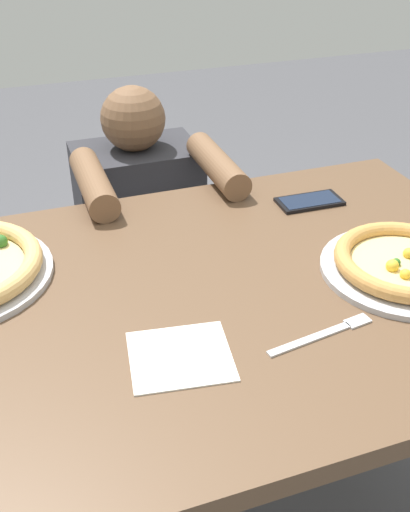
# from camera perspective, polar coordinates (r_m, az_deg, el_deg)

# --- Properties ---
(dining_table) EXTENTS (1.27, 0.83, 0.75)m
(dining_table) POSITION_cam_1_polar(r_m,az_deg,el_deg) (1.17, 0.08, -7.77)
(dining_table) COLOR brown
(dining_table) RESTS_ON ground
(pizza_near) EXTENTS (0.31, 0.31, 0.04)m
(pizza_near) POSITION_cam_1_polar(r_m,az_deg,el_deg) (1.20, 18.39, -0.69)
(pizza_near) COLOR #B7B7BC
(pizza_near) RESTS_ON dining_table
(paper_napkin) EXTENTS (0.18, 0.17, 0.00)m
(paper_napkin) POSITION_cam_1_polar(r_m,az_deg,el_deg) (0.96, -2.36, -9.50)
(paper_napkin) COLOR white
(paper_napkin) RESTS_ON dining_table
(fork) EXTENTS (0.20, 0.05, 0.00)m
(fork) POSITION_cam_1_polar(r_m,az_deg,el_deg) (1.02, 11.39, -7.23)
(fork) COLOR silver
(fork) RESTS_ON dining_table
(cell_phone) EXTENTS (0.15, 0.08, 0.01)m
(cell_phone) POSITION_cam_1_polar(r_m,az_deg,el_deg) (1.41, 9.92, 5.15)
(cell_phone) COLOR black
(cell_phone) RESTS_ON dining_table
(diner_seated) EXTENTS (0.38, 0.51, 0.93)m
(diner_seated) POSITION_cam_1_polar(r_m,az_deg,el_deg) (1.81, -5.96, 0.50)
(diner_seated) COLOR #333847
(diner_seated) RESTS_ON ground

